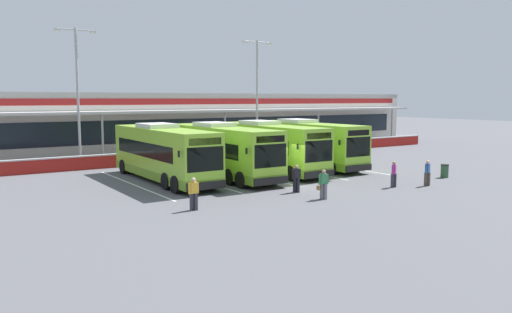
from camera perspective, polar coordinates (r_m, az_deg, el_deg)
ground_plane at (r=31.97m, az=4.39°, el=-3.26°), size 200.00×200.00×0.00m
terminal_building at (r=55.26m, az=-13.13°, el=3.88°), size 70.00×13.00×6.00m
red_barrier_wall at (r=44.09m, az=-7.33°, el=0.15°), size 60.00×0.40×1.10m
coach_bus_leftmost at (r=33.94m, az=-10.44°, el=0.27°), size 2.99×12.17×3.78m
coach_bus_left_centre at (r=35.11m, az=-3.98°, el=0.57°), size 2.99×12.17×3.78m
coach_bus_centre at (r=37.72m, az=1.19°, el=1.00°), size 2.99×12.17×3.78m
coach_bus_right_centre at (r=40.79m, az=5.53°, el=1.39°), size 2.99×12.17×3.78m
bay_stripe_far_west at (r=33.14m, az=-13.77°, el=-3.07°), size 0.14×13.00×0.01m
bay_stripe_west at (r=34.77m, az=-7.25°, el=-2.49°), size 0.14×13.00×0.01m
bay_stripe_mid_west at (r=36.81m, az=-1.39°, el=-1.93°), size 0.14×13.00×0.01m
bay_stripe_centre at (r=39.20m, az=3.80°, el=-1.42°), size 0.14×13.00×0.01m
bay_stripe_mid_east at (r=41.87m, az=8.36°, el=-0.96°), size 0.14×13.00×0.01m
pedestrian_with_handbag at (r=27.60m, az=7.62°, el=-3.06°), size 0.64×0.45×1.62m
pedestrian_in_dark_coat at (r=33.31m, az=18.83°, el=-1.67°), size 0.53×0.32×1.62m
pedestrian_child at (r=32.18m, az=15.33°, el=-1.83°), size 0.51×0.36×1.62m
pedestrian_near_bin at (r=24.87m, az=-7.08°, el=-4.08°), size 0.53×0.30×1.62m
pedestrian_approaching_bus at (r=29.45m, az=4.59°, el=-2.38°), size 0.54×0.36×1.62m
lamp_post_west at (r=43.04m, az=-19.54°, el=7.32°), size 3.24×0.28×11.00m
lamp_post_centre at (r=49.24m, az=0.12°, el=7.56°), size 3.24×0.28×11.00m
litter_bin at (r=37.27m, az=20.56°, el=-1.53°), size 0.54×0.54×0.93m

